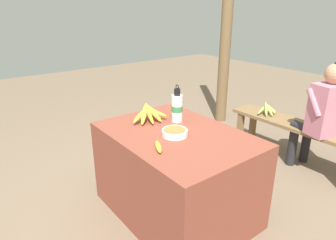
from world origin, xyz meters
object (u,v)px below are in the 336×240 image
Objects in this scene: banana_bunch_ripe at (149,113)px; wooden_bench at (295,130)px; water_bottle at (177,107)px; loose_banana_front at (158,147)px; serving_bowl at (175,132)px; seated_vendor at (324,111)px; support_post_near at (227,22)px; banana_bunch_green at (267,109)px.

banana_bunch_ripe is 1.63m from wooden_bench.
water_bottle reaches higher than banana_bunch_ripe.
serving_bowl is at bearing 115.19° from loose_banana_front.
seated_vendor is (0.68, 1.50, -0.11)m from banana_bunch_ripe.
support_post_near is (-1.24, 1.86, 0.65)m from serving_bowl.
water_bottle is 1.45m from wooden_bench.
banana_bunch_green is (-0.35, -0.00, 0.14)m from wooden_bench.
seated_vendor is (0.25, -0.02, 0.29)m from wooden_bench.
wooden_bench is 0.51× the size of support_post_near.
seated_vendor is at bearing 82.33° from loose_banana_front.
support_post_near reaches higher than seated_vendor.
banana_bunch_green is at bearing 102.05° from loose_banana_front.
loose_banana_front is at bearing -77.95° from banana_bunch_green.
banana_bunch_ripe is 2.14m from support_post_near.
wooden_bench is at bearing 86.92° from serving_bowl.
water_bottle is 2.04m from support_post_near.
serving_bowl is 0.69× the size of banana_bunch_green.
serving_bowl is 0.62× the size of water_bottle.
banana_bunch_green is (-0.06, 1.34, -0.31)m from water_bottle.
water_bottle is (-0.21, 0.19, 0.09)m from serving_bowl.
seated_vendor is 0.41× the size of support_post_near.
seated_vendor is at bearing 67.45° from water_bottle.
wooden_bench is at bearing 0.50° from banana_bunch_green.
seated_vendor reaches higher than loose_banana_front.
banana_bunch_ripe is 0.12× the size of support_post_near.
seated_vendor is at bearing -1.64° from banana_bunch_green.
wooden_bench is at bearing 90.69° from loose_banana_front.
water_bottle is at bearing 81.83° from seated_vendor.
support_post_near reaches higher than serving_bowl.
seated_vendor is (0.34, 1.51, -0.07)m from serving_bowl.
banana_bunch_green is at bearing 87.15° from banana_bunch_ripe.
serving_bowl is (0.35, -0.01, -0.04)m from banana_bunch_ripe.
wooden_bench is at bearing 9.79° from seated_vendor.
loose_banana_front is at bearing -64.81° from serving_bowl.
banana_bunch_ripe is 1.55m from banana_bunch_green.
banana_bunch_ripe is at bearing -64.22° from support_post_near.
loose_banana_front is 2.57m from support_post_near.
seated_vendor reaches higher than water_bottle.
banana_bunch_ripe is 1.89× the size of loose_banana_front.
loose_banana_front reaches higher than wooden_bench.
water_bottle reaches higher than serving_bowl.
loose_banana_front is 1.79m from wooden_bench.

